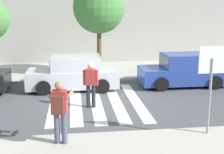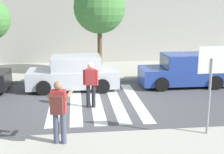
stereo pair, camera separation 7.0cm
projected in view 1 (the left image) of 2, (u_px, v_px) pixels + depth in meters
name	position (u px, v px, depth m)	size (l,w,h in m)	color
ground_plane	(96.00, 103.00, 12.30)	(120.00, 120.00, 0.00)	#4C4C4F
sidewalk_far	(89.00, 71.00, 18.09)	(60.00, 4.80, 0.14)	#B2AD9E
building_facade_far	(84.00, 8.00, 21.55)	(56.00, 4.00, 7.17)	#ADA89E
crosswalk_stripe_0	(56.00, 103.00, 12.30)	(0.44, 5.20, 0.01)	silver
crosswalk_stripe_1	(76.00, 103.00, 12.40)	(0.44, 5.20, 0.01)	silver
crosswalk_stripe_2	(96.00, 102.00, 12.49)	(0.44, 5.20, 0.01)	silver
crosswalk_stripe_3	(116.00, 101.00, 12.59)	(0.44, 5.20, 0.01)	silver
crosswalk_stripe_4	(135.00, 100.00, 12.69)	(0.44, 5.20, 0.01)	silver
stop_sign	(211.00, 71.00, 8.69)	(0.76, 0.08, 2.55)	gray
photographer_with_backpack	(59.00, 107.00, 8.17)	(0.67, 0.90, 1.72)	#474C60
pedestrian_crossing	(91.00, 82.00, 11.62)	(0.57, 0.31, 1.72)	#232328
parked_car_silver	(74.00, 74.00, 14.26)	(4.10, 1.92, 1.55)	#B7BABF
parked_car_blue	(184.00, 71.00, 14.89)	(4.10, 1.92, 1.55)	#284293
street_tree_center	(99.00, 8.00, 15.94)	(2.66, 2.66, 4.86)	brown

